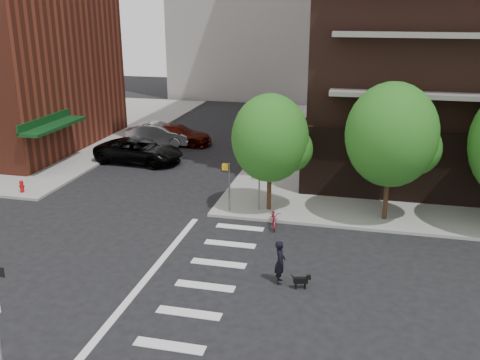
{
  "coord_description": "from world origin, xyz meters",
  "views": [
    {
      "loc": [
        8.66,
        -17.91,
        10.58
      ],
      "look_at": [
        3.0,
        6.0,
        2.5
      ],
      "focal_mm": 40.0,
      "sensor_mm": 36.0,
      "label": 1
    }
  ],
  "objects_px": {
    "scooter": "(274,218)",
    "dog_walker": "(280,262)",
    "parked_car_silver": "(159,134)",
    "parked_car_maroon": "(177,135)",
    "parked_car_black": "(139,151)",
    "fire_hydrant": "(22,186)"
  },
  "relations": [
    {
      "from": "scooter",
      "to": "fire_hydrant",
      "type": "bearing_deg",
      "value": 162.45
    },
    {
      "from": "parked_car_silver",
      "to": "parked_car_maroon",
      "type": "bearing_deg",
      "value": -80.74
    },
    {
      "from": "fire_hydrant",
      "to": "scooter",
      "type": "xyz_separation_m",
      "value": [
        15.12,
        -1.3,
        -0.09
      ]
    },
    {
      "from": "fire_hydrant",
      "to": "parked_car_black",
      "type": "distance_m",
      "value": 8.74
    },
    {
      "from": "fire_hydrant",
      "to": "dog_walker",
      "type": "height_order",
      "value": "dog_walker"
    },
    {
      "from": "fire_hydrant",
      "to": "parked_car_black",
      "type": "relative_size",
      "value": 0.12
    },
    {
      "from": "scooter",
      "to": "dog_walker",
      "type": "distance_m",
      "value": 5.66
    },
    {
      "from": "parked_car_silver",
      "to": "dog_walker",
      "type": "xyz_separation_m",
      "value": [
        12.85,
        -19.69,
        0.03
      ]
    },
    {
      "from": "parked_car_silver",
      "to": "scooter",
      "type": "xyz_separation_m",
      "value": [
        11.66,
        -14.18,
        -0.4
      ]
    },
    {
      "from": "parked_car_maroon",
      "to": "scooter",
      "type": "relative_size",
      "value": 3.16
    },
    {
      "from": "parked_car_black",
      "to": "parked_car_maroon",
      "type": "bearing_deg",
      "value": -3.68
    },
    {
      "from": "scooter",
      "to": "dog_walker",
      "type": "relative_size",
      "value": 0.99
    },
    {
      "from": "parked_car_black",
      "to": "dog_walker",
      "type": "height_order",
      "value": "dog_walker"
    },
    {
      "from": "parked_car_maroon",
      "to": "dog_walker",
      "type": "xyz_separation_m",
      "value": [
        11.52,
        -20.01,
        0.09
      ]
    },
    {
      "from": "parked_car_black",
      "to": "scooter",
      "type": "xyz_separation_m",
      "value": [
        11.14,
        -9.08,
        -0.39
      ]
    },
    {
      "from": "scooter",
      "to": "dog_walker",
      "type": "height_order",
      "value": "dog_walker"
    },
    {
      "from": "parked_car_maroon",
      "to": "parked_car_silver",
      "type": "relative_size",
      "value": 1.06
    },
    {
      "from": "scooter",
      "to": "parked_car_silver",
      "type": "bearing_deg",
      "value": 116.79
    },
    {
      "from": "parked_car_maroon",
      "to": "scooter",
      "type": "distance_m",
      "value": 17.81
    },
    {
      "from": "fire_hydrant",
      "to": "scooter",
      "type": "relative_size",
      "value": 0.41
    },
    {
      "from": "fire_hydrant",
      "to": "scooter",
      "type": "distance_m",
      "value": 15.18
    },
    {
      "from": "fire_hydrant",
      "to": "scooter",
      "type": "height_order",
      "value": "scooter"
    }
  ]
}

